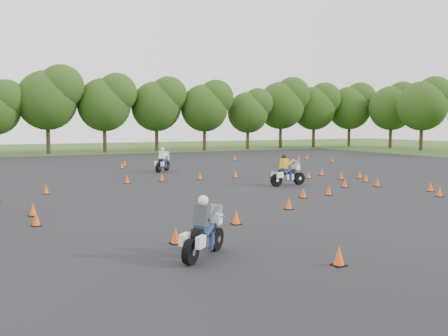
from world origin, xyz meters
name	(u,v)px	position (x,y,z in m)	size (l,w,h in m)	color
ground	(267,205)	(0.00, 0.00, 0.00)	(140.00, 140.00, 0.00)	#2D5119
asphalt_pad	(207,188)	(0.00, 6.00, 0.01)	(62.00, 62.00, 0.00)	black
treeline	(121,112)	(3.23, 34.89, 4.60)	(87.13, 32.69, 10.28)	#253F12
traffic_cones	(220,185)	(0.40, 5.20, 0.23)	(36.69, 32.88, 0.45)	#FF540A
rider_grey	(203,226)	(-5.70, -6.27, 0.80)	(2.06, 0.63, 1.59)	#373A3E
rider_yellow	(288,170)	(4.32, 4.89, 0.86)	(2.22, 0.68, 1.72)	gold
rider_white	(162,159)	(0.90, 15.40, 0.86)	(2.21, 0.68, 1.71)	white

